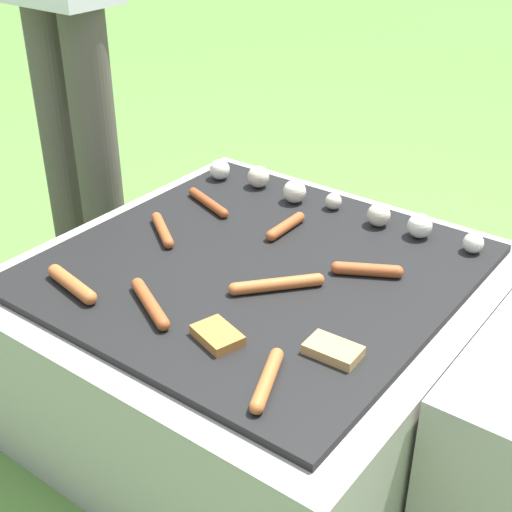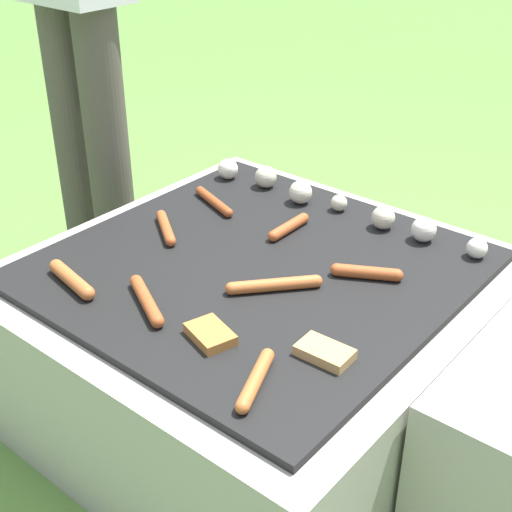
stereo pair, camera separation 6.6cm
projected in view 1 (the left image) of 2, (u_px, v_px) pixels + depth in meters
The scene contains 13 objects.
ground_plane at pixel (256, 404), 1.78m from camera, with size 14.00×14.00×0.00m, color #567F38.
grill at pixel (256, 339), 1.68m from camera, with size 0.96×0.96×0.40m.
sausage_back_right at pixel (150, 303), 1.41m from camera, with size 0.17×0.10×0.03m.
sausage_back_center at pixel (277, 284), 1.48m from camera, with size 0.14×0.16×0.03m.
sausage_front_center at pixel (162, 230), 1.69m from camera, with size 0.14×0.11×0.02m.
sausage_front_left at pixel (286, 226), 1.70m from camera, with size 0.03×0.15×0.03m.
sausage_mid_left at pixel (267, 380), 1.21m from camera, with size 0.08×0.16×0.03m.
sausage_back_left at pixel (208, 202), 1.82m from camera, with size 0.17×0.08×0.02m.
sausage_front_right at pixel (367, 270), 1.53m from camera, with size 0.14×0.09×0.03m.
sausage_mid_right at pixel (72, 284), 1.47m from camera, with size 0.17×0.06×0.03m.
bread_slice_left at pixel (217, 335), 1.33m from camera, with size 0.11×0.09×0.02m.
bread_slice_center at pixel (333, 350), 1.29m from camera, with size 0.10×0.07×0.02m.
mushroom_row at pixel (325, 199), 1.80m from camera, with size 0.77×0.08×0.06m.
Camera 1 is at (0.81, -1.09, 1.20)m, focal length 50.00 mm.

